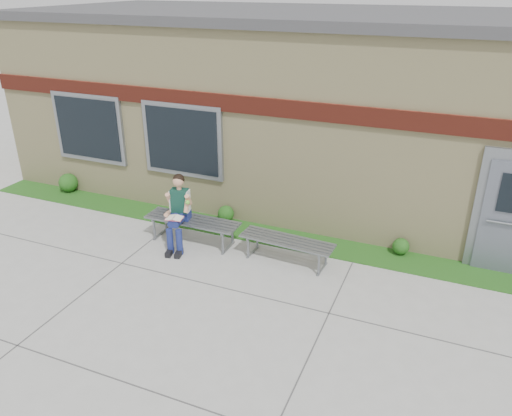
% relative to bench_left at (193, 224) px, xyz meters
% --- Properties ---
extents(ground, '(80.00, 80.00, 0.00)m').
position_rel_bench_left_xyz_m(ground, '(2.17, -1.77, -0.39)').
color(ground, '#9E9E99').
rests_on(ground, ground).
extents(grass_strip, '(16.00, 0.80, 0.02)m').
position_rel_bench_left_xyz_m(grass_strip, '(2.17, 0.83, -0.38)').
color(grass_strip, '#165317').
rests_on(grass_strip, ground).
extents(school_building, '(16.20, 6.22, 4.20)m').
position_rel_bench_left_xyz_m(school_building, '(2.17, 4.22, 1.71)').
color(school_building, beige).
rests_on(school_building, ground).
extents(bench_left, '(1.94, 0.54, 0.50)m').
position_rel_bench_left_xyz_m(bench_left, '(0.00, 0.00, 0.00)').
color(bench_left, slate).
rests_on(bench_left, ground).
extents(bench_right, '(1.80, 0.60, 0.46)m').
position_rel_bench_left_xyz_m(bench_right, '(2.00, 0.00, -0.03)').
color(bench_right, slate).
rests_on(bench_right, ground).
extents(girl, '(0.56, 0.89, 1.46)m').
position_rel_bench_left_xyz_m(girl, '(-0.18, -0.22, 0.38)').
color(girl, navy).
rests_on(girl, ground).
extents(shrub_west, '(0.46, 0.46, 0.46)m').
position_rel_bench_left_xyz_m(shrub_west, '(-4.13, 1.08, -0.14)').
color(shrub_west, '#165317').
rests_on(shrub_west, grass_strip).
extents(shrub_mid, '(0.35, 0.35, 0.35)m').
position_rel_bench_left_xyz_m(shrub_mid, '(0.21, 1.08, -0.19)').
color(shrub_mid, '#165317').
rests_on(shrub_mid, grass_strip).
extents(shrub_east, '(0.32, 0.32, 0.32)m').
position_rel_bench_left_xyz_m(shrub_east, '(3.95, 1.08, -0.21)').
color(shrub_east, '#165317').
rests_on(shrub_east, grass_strip).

